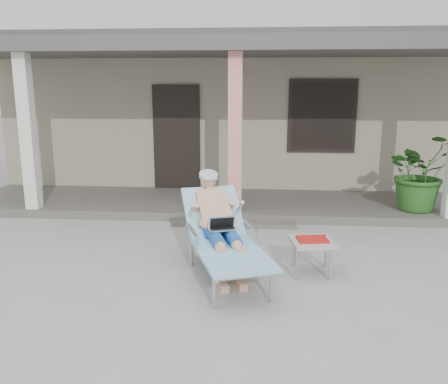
{
  "coord_description": "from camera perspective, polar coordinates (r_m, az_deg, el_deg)",
  "views": [
    {
      "loc": [
        0.46,
        -5.54,
        2.25
      ],
      "look_at": [
        -0.05,
        0.6,
        0.85
      ],
      "focal_mm": 38.0,
      "sensor_mm": 36.0,
      "label": 1
    }
  ],
  "objects": [
    {
      "name": "potted_palm",
      "position": [
        8.67,
        22.58,
        2.22
      ],
      "size": [
        1.4,
        1.29,
        1.31
      ],
      "primitive_type": "imported",
      "rotation": [
        0.0,
        0.0,
        0.25
      ],
      "color": "#26591E",
      "rests_on": "porch_deck"
    },
    {
      "name": "side_table",
      "position": [
        5.85,
        10.56,
        -6.12
      ],
      "size": [
        0.57,
        0.57,
        0.45
      ],
      "rotation": [
        0.0,
        0.0,
        0.17
      ],
      "color": "#A7A6A2",
      "rests_on": "ground"
    },
    {
      "name": "lounger",
      "position": [
        5.65,
        -0.35,
        -2.44
      ],
      "size": [
        1.29,
        1.97,
        1.24
      ],
      "rotation": [
        0.0,
        0.0,
        0.34
      ],
      "color": "#B7B7BC",
      "rests_on": "ground"
    },
    {
      "name": "porch_overhang",
      "position": [
        8.52,
        1.74,
        16.42
      ],
      "size": [
        10.0,
        2.3,
        2.85
      ],
      "color": "silver",
      "rests_on": "porch_deck"
    },
    {
      "name": "ground",
      "position": [
        6.0,
        0.01,
        -9.23
      ],
      "size": [
        60.0,
        60.0,
        0.0
      ],
      "primitive_type": "plane",
      "color": "#9E9E99",
      "rests_on": "ground"
    },
    {
      "name": "porch_deck",
      "position": [
        8.83,
        1.64,
        -1.47
      ],
      "size": [
        10.0,
        2.0,
        0.15
      ],
      "primitive_type": "cube",
      "color": "#605B56",
      "rests_on": "ground"
    },
    {
      "name": "porch_step",
      "position": [
        7.73,
        1.16,
        -3.83
      ],
      "size": [
        2.0,
        0.3,
        0.07
      ],
      "primitive_type": "cube",
      "color": "#605B56",
      "rests_on": "ground"
    },
    {
      "name": "house",
      "position": [
        12.06,
        2.63,
        10.02
      ],
      "size": [
        10.4,
        5.4,
        3.3
      ],
      "color": "gray",
      "rests_on": "ground"
    }
  ]
}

